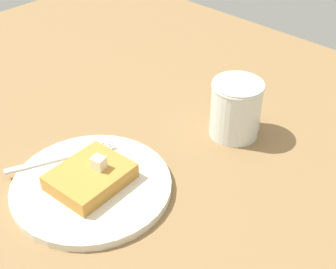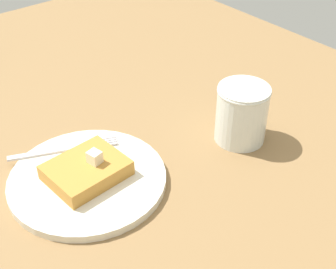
{
  "view_description": "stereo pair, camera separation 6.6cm",
  "coord_description": "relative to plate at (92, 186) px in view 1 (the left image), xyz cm",
  "views": [
    {
      "loc": [
        -44.67,
        28.15,
        46.29
      ],
      "look_at": [
        -7.97,
        -10.68,
        6.58
      ],
      "focal_mm": 50.0,
      "sensor_mm": 36.0,
      "label": 1
    },
    {
      "loc": [
        -49.21,
        23.29,
        46.29
      ],
      "look_at": [
        -7.97,
        -10.68,
        6.58
      ],
      "focal_mm": 50.0,
      "sensor_mm": 36.0,
      "label": 2
    }
  ],
  "objects": [
    {
      "name": "table_surface",
      "position": [
        4.88,
        -1.21,
        -1.7
      ],
      "size": [
        121.64,
        121.64,
        2.08
      ],
      "primitive_type": "cube",
      "color": "olive",
      "rests_on": "ground"
    },
    {
      "name": "plate",
      "position": [
        0.0,
        0.0,
        0.0
      ],
      "size": [
        21.81,
        21.81,
        1.16
      ],
      "color": "silver",
      "rests_on": "table_surface"
    },
    {
      "name": "toast_slice_center",
      "position": [
        0.0,
        -0.0,
        1.62
      ],
      "size": [
        9.04,
        10.79,
        2.23
      ],
      "primitive_type": "cube",
      "rotation": [
        0.0,
        0.0,
        0.07
      ],
      "color": "#BB8033",
      "rests_on": "plate"
    },
    {
      "name": "butter_pat_primary",
      "position": [
        -0.51,
        -0.89,
        3.6
      ],
      "size": [
        2.03,
        1.9,
        1.73
      ],
      "primitive_type": "cube",
      "rotation": [
        0.0,
        0.0,
        0.22
      ],
      "color": "#F6E9C9",
      "rests_on": "toast_slice_center"
    },
    {
      "name": "fork",
      "position": [
        6.75,
        -1.28,
        0.69
      ],
      "size": [
        7.66,
        15.26,
        0.36
      ],
      "color": "silver",
      "rests_on": "plate"
    },
    {
      "name": "syrup_jar",
      "position": [
        -6.18,
        -23.79,
        3.55
      ],
      "size": [
        8.0,
        8.0,
        9.09
      ],
      "color": "#361B05",
      "rests_on": "table_surface"
    }
  ]
}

